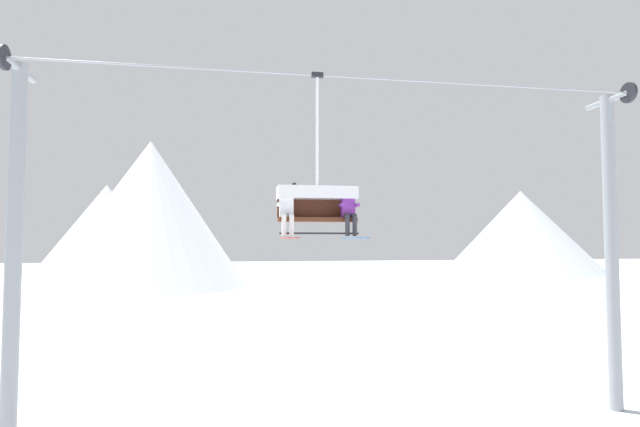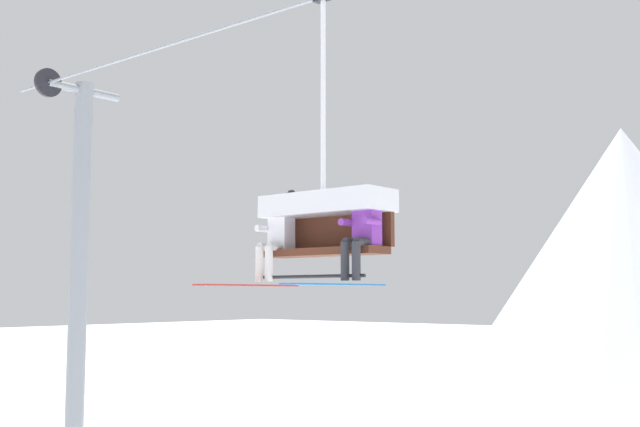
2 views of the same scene
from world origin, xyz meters
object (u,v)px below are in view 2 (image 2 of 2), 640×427
(chairlift_chair, at_px, (327,211))
(skier_white, at_px, (276,237))
(lift_tower_near, at_px, (77,293))
(skier_purple, at_px, (361,233))

(chairlift_chair, height_order, skier_white, chairlift_chair)
(lift_tower_near, bearing_deg, skier_white, -8.45)
(chairlift_chair, xyz_separation_m, skier_purple, (0.75, -0.22, -0.34))
(lift_tower_near, height_order, chairlift_chair, lift_tower_near)
(chairlift_chair, relative_size, skier_white, 2.31)
(chairlift_chair, distance_m, skier_purple, 0.85)
(skier_white, relative_size, skier_purple, 1.00)
(skier_purple, bearing_deg, chairlift_chair, 163.56)
(chairlift_chair, distance_m, skier_white, 0.83)
(skier_purple, bearing_deg, skier_white, 179.74)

